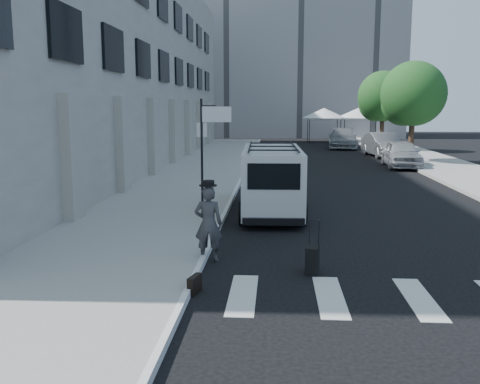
# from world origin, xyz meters

# --- Properties ---
(ground) EXTENTS (120.00, 120.00, 0.00)m
(ground) POSITION_xyz_m (0.00, 0.00, 0.00)
(ground) COLOR black
(ground) RESTS_ON ground
(sidewalk_left) EXTENTS (4.50, 48.00, 0.15)m
(sidewalk_left) POSITION_xyz_m (-4.25, 16.00, 0.07)
(sidewalk_left) COLOR gray
(sidewalk_left) RESTS_ON ground
(sidewalk_right) EXTENTS (4.00, 56.00, 0.15)m
(sidewalk_right) POSITION_xyz_m (9.00, 20.00, 0.07)
(sidewalk_right) COLOR gray
(sidewalk_right) RESTS_ON ground
(building_left) EXTENTS (10.00, 44.00, 12.00)m
(building_left) POSITION_xyz_m (-11.50, 18.00, 6.00)
(building_left) COLOR gray
(building_left) RESTS_ON ground
(building_far) EXTENTS (22.00, 12.00, 25.00)m
(building_far) POSITION_xyz_m (2.00, 50.00, 12.50)
(building_far) COLOR slate
(building_far) RESTS_ON ground
(sign_pole) EXTENTS (1.03, 0.07, 3.50)m
(sign_pole) POSITION_xyz_m (-2.36, 3.20, 2.65)
(sign_pole) COLOR black
(sign_pole) RESTS_ON sidewalk_left
(tree_near) EXTENTS (3.80, 3.83, 6.03)m
(tree_near) POSITION_xyz_m (7.50, 20.15, 3.97)
(tree_near) COLOR black
(tree_near) RESTS_ON ground
(tree_far) EXTENTS (3.80, 3.83, 6.03)m
(tree_far) POSITION_xyz_m (7.50, 29.15, 3.97)
(tree_far) COLOR black
(tree_far) RESTS_ON ground
(tent_left) EXTENTS (4.00, 4.00, 3.20)m
(tent_left) POSITION_xyz_m (4.00, 38.00, 2.71)
(tent_left) COLOR black
(tent_left) RESTS_ON ground
(tent_right) EXTENTS (4.00, 4.00, 3.20)m
(tent_right) POSITION_xyz_m (7.20, 38.50, 2.71)
(tent_right) COLOR black
(tent_right) RESTS_ON ground
(businessman) EXTENTS (0.64, 0.44, 1.71)m
(businessman) POSITION_xyz_m (-1.90, -0.90, 0.86)
(businessman) COLOR #39393C
(businessman) RESTS_ON ground
(briefcase) EXTENTS (0.23, 0.46, 0.34)m
(briefcase) POSITION_xyz_m (-1.90, -3.00, 0.17)
(briefcase) COLOR black
(briefcase) RESTS_ON ground
(suitcase) EXTENTS (0.33, 0.44, 1.10)m
(suitcase) POSITION_xyz_m (0.36, -1.64, 0.29)
(suitcase) COLOR black
(suitcase) RESTS_ON ground
(cargo_van) EXTENTS (2.08, 5.58, 2.10)m
(cargo_van) POSITION_xyz_m (-0.54, 4.69, 1.10)
(cargo_van) COLOR silver
(cargo_van) RESTS_ON ground
(parked_car_a) EXTENTS (2.05, 4.61, 1.54)m
(parked_car_a) POSITION_xyz_m (6.63, 18.03, 0.77)
(parked_car_a) COLOR #A6A7AE
(parked_car_a) RESTS_ON ground
(parked_car_b) EXTENTS (2.27, 5.14, 1.64)m
(parked_car_b) POSITION_xyz_m (6.80, 24.21, 0.82)
(parked_car_b) COLOR #4C4E52
(parked_car_b) RESTS_ON ground
(parked_car_c) EXTENTS (2.77, 5.71, 1.60)m
(parked_car_c) POSITION_xyz_m (5.00, 31.57, 0.80)
(parked_car_c) COLOR gray
(parked_car_c) RESTS_ON ground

